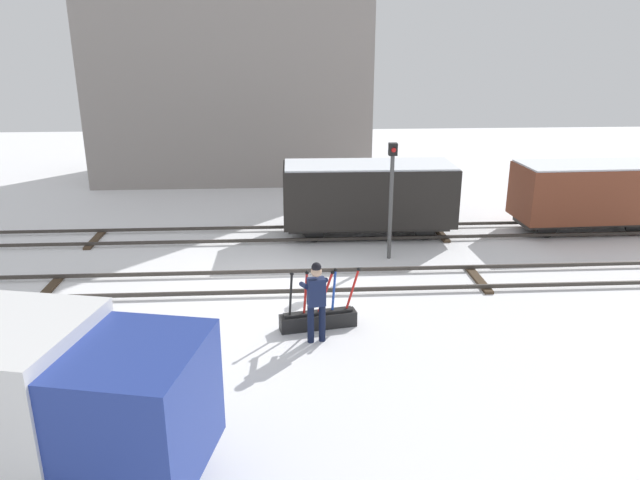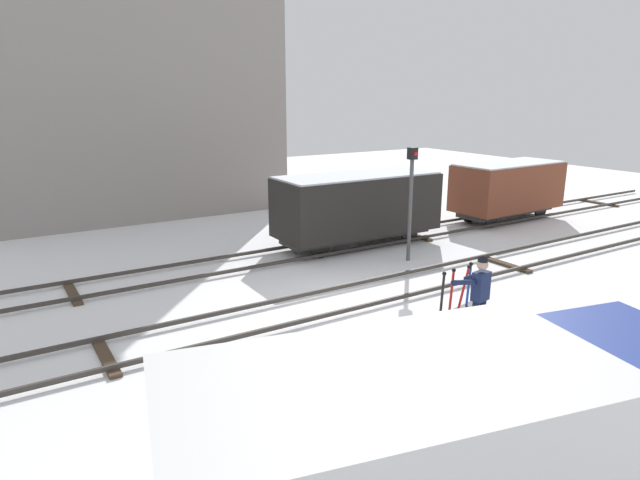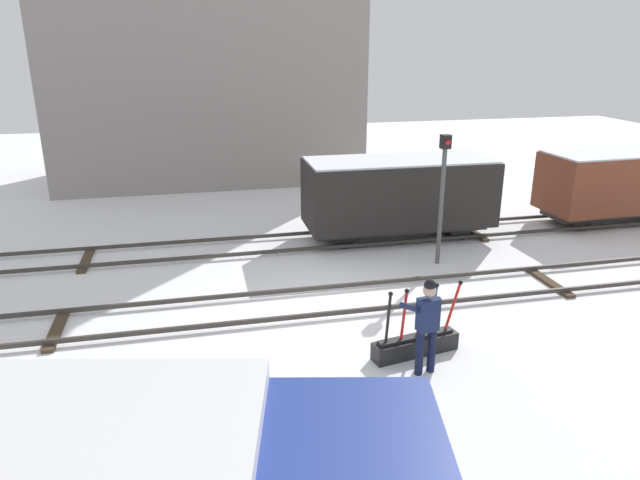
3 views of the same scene
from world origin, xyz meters
name	(u,v)px [view 3 (image 3 of 3)]	position (x,y,z in m)	size (l,w,h in m)	color
ground_plane	(325,305)	(0.00, 0.00, 0.00)	(60.00, 60.00, 0.00)	white
track_main_line	(325,301)	(0.00, 0.00, 0.11)	(44.00, 1.94, 0.18)	#38332D
track_siding_near	(292,242)	(0.00, 4.25, 0.11)	(44.00, 1.94, 0.18)	#38332D
switch_lever_frame	(416,343)	(1.23, -2.59, 0.25)	(1.91, 0.68, 1.45)	black
rail_worker	(427,320)	(1.14, -3.24, 1.07)	(0.63, 0.74, 1.88)	#111831
signal_post	(443,186)	(3.68, 1.94, 2.20)	(0.24, 0.32, 3.56)	#4C4C4C
apartment_building	(204,38)	(-1.85, 14.45, 5.95)	(12.95, 6.11, 11.90)	gray
freight_car_back_track	(399,194)	(3.32, 4.25, 1.43)	(5.72, 2.24, 2.50)	#2D2B28
freight_car_far_end	(615,182)	(10.94, 4.25, 1.38)	(4.89, 2.23, 2.40)	#2D2B28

